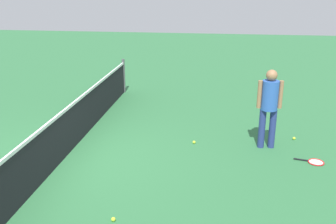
% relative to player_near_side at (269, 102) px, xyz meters
% --- Properties ---
extents(ground_plane, '(40.00, 40.00, 0.00)m').
position_rel_player_near_side_xyz_m(ground_plane, '(-1.17, 4.08, -1.01)').
color(ground_plane, '#2D6B3D').
extents(court_net, '(10.09, 0.09, 1.07)m').
position_rel_player_near_side_xyz_m(court_net, '(-1.17, 4.08, -0.51)').
color(court_net, '#4C4C51').
rests_on(court_net, ground_plane).
extents(player_near_side, '(0.37, 0.53, 1.70)m').
position_rel_player_near_side_xyz_m(player_near_side, '(0.00, 0.00, 0.00)').
color(player_near_side, navy).
rests_on(player_near_side, ground_plane).
extents(tennis_racket_near_player, '(0.38, 0.61, 0.03)m').
position_rel_player_near_side_xyz_m(tennis_racket_near_player, '(-0.63, -0.88, -1.00)').
color(tennis_racket_near_player, red).
rests_on(tennis_racket_near_player, ground_plane).
extents(tennis_ball_near_player, '(0.07, 0.07, 0.07)m').
position_rel_player_near_side_xyz_m(tennis_ball_near_player, '(0.50, -0.68, -0.98)').
color(tennis_ball_near_player, '#C6E033').
rests_on(tennis_ball_near_player, ground_plane).
extents(tennis_ball_baseline, '(0.07, 0.07, 0.07)m').
position_rel_player_near_side_xyz_m(tennis_ball_baseline, '(-0.02, 1.54, -0.98)').
color(tennis_ball_baseline, '#C6E033').
rests_on(tennis_ball_baseline, ground_plane).
extents(tennis_ball_stray_left, '(0.07, 0.07, 0.07)m').
position_rel_player_near_side_xyz_m(tennis_ball_stray_left, '(-3.09, 2.52, -0.98)').
color(tennis_ball_stray_left, '#C6E033').
rests_on(tennis_ball_stray_left, ground_plane).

